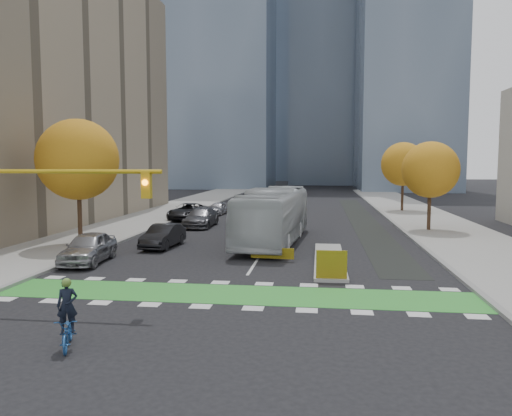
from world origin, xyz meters
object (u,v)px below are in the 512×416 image
(hazard_board, at_px, (332,265))
(parked_car_a, at_px, (88,248))
(cyclist, at_px, (68,325))
(parked_car_c, at_px, (201,218))
(bus, at_px, (274,215))
(parked_car_e, at_px, (218,208))
(tree_east_near, at_px, (430,170))
(traffic_signal_west, at_px, (24,199))
(parked_car_d, at_px, (188,212))
(tree_east_far, at_px, (403,164))
(tree_west, at_px, (78,160))
(parked_car_b, at_px, (163,236))

(hazard_board, relative_size, parked_car_a, 0.29)
(cyclist, height_order, parked_car_c, cyclist)
(bus, distance_m, parked_car_e, 19.11)
(tree_east_near, distance_m, traffic_signal_west, 30.08)
(parked_car_d, bearing_deg, tree_east_far, 32.97)
(bus, height_order, parked_car_c, bus)
(tree_west, xyz_separation_m, tree_east_near, (24.00, 10.00, -0.75))
(hazard_board, distance_m, parked_car_b, 13.20)
(cyclist, height_order, parked_car_a, cyclist)
(tree_east_near, bearing_deg, parked_car_c, 178.25)
(tree_east_near, height_order, traffic_signal_west, tree_east_near)
(hazard_board, distance_m, parked_car_a, 13.28)
(parked_car_d, bearing_deg, tree_east_near, -7.76)
(tree_west, xyz_separation_m, parked_car_c, (5.50, 10.56, -4.83))
(parked_car_d, bearing_deg, traffic_signal_west, -80.74)
(tree_east_far, bearing_deg, hazard_board, -104.12)
(tree_west, relative_size, tree_east_far, 1.08)
(tree_east_far, height_order, parked_car_e, tree_east_far)
(tree_west, bearing_deg, parked_car_d, 79.09)
(parked_car_c, relative_size, parked_car_e, 1.40)
(hazard_board, distance_m, cyclist, 12.11)
(parked_car_a, xyz_separation_m, parked_car_d, (0.00, 20.63, -0.06))
(hazard_board, height_order, parked_car_d, parked_car_d)
(tree_west, height_order, bus, tree_west)
(parked_car_a, distance_m, parked_car_d, 20.63)
(hazard_board, xyz_separation_m, parked_car_e, (-11.11, 28.36, -0.14))
(traffic_signal_west, relative_size, parked_car_b, 1.91)
(cyclist, bearing_deg, parked_car_b, 77.47)
(parked_car_b, relative_size, parked_car_e, 1.15)
(parked_car_a, height_order, parked_car_d, parked_car_a)
(tree_east_near, height_order, bus, tree_east_near)
(tree_west, distance_m, parked_car_b, 7.36)
(cyclist, distance_m, parked_car_c, 27.69)
(bus, distance_m, parked_car_a, 12.41)
(hazard_board, height_order, bus, bus)
(tree_east_near, bearing_deg, hazard_board, -114.20)
(parked_car_c, bearing_deg, parked_car_b, -88.93)
(hazard_board, bearing_deg, tree_east_near, 65.80)
(bus, bearing_deg, parked_car_c, 136.83)
(cyclist, bearing_deg, parked_car_c, 74.23)
(hazard_board, xyz_separation_m, tree_west, (-16.00, 7.80, 4.82))
(traffic_signal_west, relative_size, parked_car_d, 1.53)
(hazard_board, height_order, parked_car_a, parked_car_a)
(parked_car_c, height_order, parked_car_d, parked_car_c)
(traffic_signal_west, relative_size, cyclist, 4.09)
(tree_west, bearing_deg, tree_east_near, 22.62)
(hazard_board, xyz_separation_m, parked_car_b, (-10.50, 8.00, -0.06))
(tree_west, distance_m, cyclist, 19.47)
(tree_east_far, bearing_deg, parked_car_d, -154.11)
(parked_car_a, bearing_deg, parked_car_e, 80.78)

